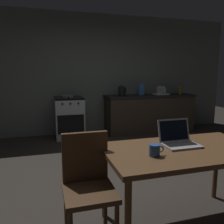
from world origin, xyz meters
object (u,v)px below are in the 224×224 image
electric_kettle (122,91)px  laptop (179,140)px  dining_table (184,156)px  stove_oven (69,117)px  chair (88,181)px  bottle (180,89)px  coffee_mug (155,150)px  frying_pan (68,96)px  dish_rack (161,93)px  cereal_box (141,90)px

electric_kettle → laptop: bearing=-99.5°
dining_table → stove_oven: bearing=101.2°
dining_table → chair: (-0.85, 0.04, -0.14)m
bottle → coffee_mug: (-2.37, -3.37, -0.22)m
frying_pan → chair: bearing=-93.1°
dining_table → electric_kettle: electric_kettle is taller
dining_table → dish_rack: dish_rack is taller
coffee_mug → dish_rack: (1.88, 3.42, 0.15)m
chair → electric_kettle: size_ratio=4.08×
cereal_box → frying_pan: bearing=-178.4°
frying_pan → coffee_mug: frying_pan is taller
stove_oven → bottle: bottle is taller
dining_table → bottle: bearing=58.1°
laptop → bottle: 3.77m
laptop → frying_pan: bearing=109.3°
cereal_box → laptop: bearing=-107.7°
dining_table → bottle: (2.04, 3.27, 0.34)m
chair → dining_table: bearing=11.7°
chair → coffee_mug: size_ratio=7.26×
dish_rack → stove_oven: bearing=-179.9°
laptop → cereal_box: 3.41m
dining_table → cereal_box: cereal_box is taller
stove_oven → laptop: (0.66, -3.22, 0.34)m
chair → bottle: bearing=62.9°
coffee_mug → frying_pan: bearing=95.7°
coffee_mug → dining_table: bearing=16.2°
electric_kettle → cereal_box: bearing=2.3°
electric_kettle → frying_pan: electric_kettle is taller
bottle → laptop: bearing=-122.6°
stove_oven → dish_rack: size_ratio=2.60×
chair → cereal_box: 3.83m
laptop → electric_kettle: bearing=87.8°
stove_oven → cereal_box: cereal_box is taller
bottle → cereal_box: (-1.00, 0.07, 0.01)m
electric_kettle → dish_rack: electric_kettle is taller
chair → frying_pan: size_ratio=2.13×
bottle → chair: bearing=-131.8°
stove_oven → cereal_box: size_ratio=3.38×
bottle → cereal_box: bearing=176.0°
chair → electric_kettle: 3.59m
stove_oven → dish_rack: dish_rack is taller
bottle → coffee_mug: size_ratio=2.04×
chair → laptop: size_ratio=2.84×
dining_table → coffee_mug: size_ratio=11.20×
laptop → cereal_box: (1.03, 3.24, 0.23)m
laptop → electric_kettle: (0.54, 3.22, 0.21)m
dining_table → laptop: size_ratio=4.37×
chair → laptop: laptop is taller
stove_oven → electric_kettle: electric_kettle is taller
bottle → frying_pan: bearing=179.5°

